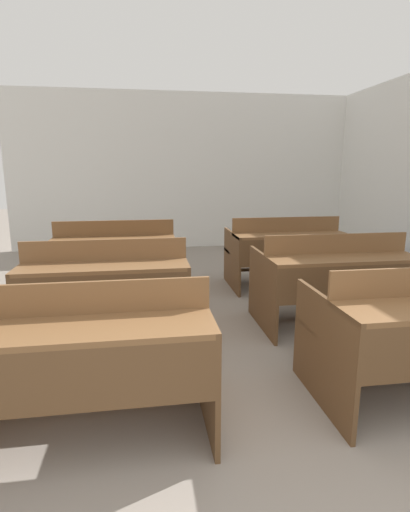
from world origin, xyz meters
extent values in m
cube|color=silver|center=(0.00, 6.81, 1.37)|extent=(6.13, 0.06, 2.74)
cube|color=brown|center=(-0.44, 1.56, 0.34)|extent=(0.03, 0.82, 0.68)
cube|color=brown|center=(-1.09, 1.34, 0.67)|extent=(1.33, 0.37, 0.03)
cube|color=brown|center=(-1.09, 1.16, 0.50)|extent=(1.28, 0.02, 0.31)
cube|color=brown|center=(-1.09, 1.51, 0.77)|extent=(1.33, 0.02, 0.17)
cube|color=brown|center=(-1.09, 1.81, 0.41)|extent=(1.33, 0.33, 0.03)
cube|color=brown|center=(-1.09, 1.81, 0.15)|extent=(1.28, 0.04, 0.04)
cube|color=brown|center=(0.28, 1.58, 0.34)|extent=(0.03, 0.82, 0.68)
cube|color=brown|center=(0.93, 1.83, 0.41)|extent=(1.33, 0.33, 0.03)
cube|color=brown|center=(0.93, 1.83, 0.15)|extent=(1.28, 0.04, 0.04)
cube|color=brown|center=(-1.74, 2.83, 0.34)|extent=(0.03, 0.82, 0.68)
cube|color=brown|center=(-0.43, 2.83, 0.34)|extent=(0.03, 0.82, 0.68)
cube|color=brown|center=(-1.08, 2.60, 0.67)|extent=(1.33, 0.37, 0.03)
cube|color=brown|center=(-1.08, 2.43, 0.50)|extent=(1.28, 0.02, 0.31)
cube|color=brown|center=(-1.08, 2.78, 0.77)|extent=(1.33, 0.02, 0.17)
cube|color=brown|center=(-1.08, 3.08, 0.41)|extent=(1.33, 0.33, 0.03)
cube|color=brown|center=(-1.08, 3.08, 0.15)|extent=(1.28, 0.04, 0.04)
cube|color=brown|center=(0.28, 2.81, 0.34)|extent=(0.03, 0.82, 0.68)
cube|color=brown|center=(1.58, 2.81, 0.34)|extent=(0.03, 0.82, 0.68)
cube|color=brown|center=(0.93, 2.58, 0.67)|extent=(1.33, 0.37, 0.03)
cube|color=brown|center=(0.93, 2.41, 0.50)|extent=(1.28, 0.02, 0.31)
cube|color=brown|center=(0.93, 2.76, 0.77)|extent=(1.33, 0.02, 0.17)
cube|color=brown|center=(0.93, 3.06, 0.41)|extent=(1.33, 0.33, 0.03)
cube|color=brown|center=(0.93, 3.06, 0.15)|extent=(1.28, 0.04, 0.04)
cube|color=brown|center=(-1.75, 4.09, 0.34)|extent=(0.03, 0.82, 0.68)
cube|color=brown|center=(-0.44, 4.09, 0.34)|extent=(0.03, 0.82, 0.68)
cube|color=brown|center=(-1.09, 3.86, 0.67)|extent=(1.33, 0.37, 0.03)
cube|color=brown|center=(-1.09, 3.69, 0.50)|extent=(1.28, 0.02, 0.31)
cube|color=brown|center=(-1.09, 4.04, 0.77)|extent=(1.33, 0.02, 0.17)
cube|color=brown|center=(-1.09, 4.34, 0.41)|extent=(1.33, 0.33, 0.03)
cube|color=brown|center=(-1.09, 4.34, 0.15)|extent=(1.28, 0.04, 0.04)
cube|color=brown|center=(0.28, 4.09, 0.34)|extent=(0.03, 0.82, 0.68)
cube|color=brown|center=(1.59, 4.09, 0.34)|extent=(0.03, 0.82, 0.68)
cube|color=brown|center=(0.94, 3.87, 0.67)|extent=(1.33, 0.37, 0.03)
cube|color=brown|center=(0.94, 3.69, 0.50)|extent=(1.28, 0.02, 0.31)
cube|color=brown|center=(0.94, 4.04, 0.77)|extent=(1.33, 0.02, 0.17)
cube|color=brown|center=(0.94, 4.34, 0.41)|extent=(1.33, 0.33, 0.03)
cube|color=brown|center=(0.94, 4.34, 0.15)|extent=(1.28, 0.04, 0.04)
cylinder|color=#33477A|center=(2.69, 4.67, 0.18)|extent=(0.28, 0.28, 0.35)
camera|label=1|loc=(-0.76, -0.51, 1.42)|focal=28.00mm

